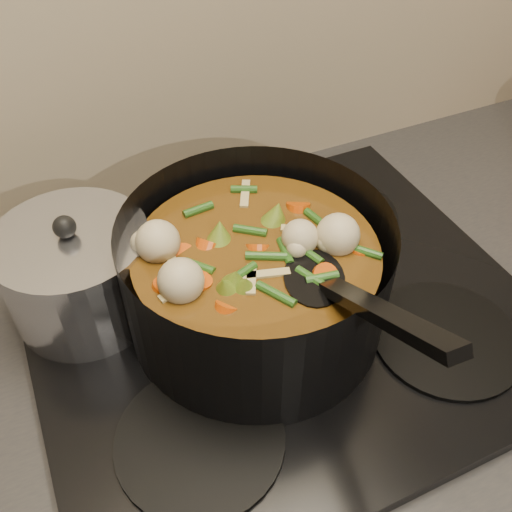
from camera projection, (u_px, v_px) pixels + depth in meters
name	position (u px, v px, depth m)	size (l,w,h in m)	color
counter	(273.00, 474.00, 1.06)	(2.64, 0.64, 0.91)	brown
stovetop	(281.00, 311.00, 0.74)	(0.62, 0.54, 0.03)	black
stockpot	(256.00, 279.00, 0.67)	(0.37, 0.45, 0.23)	black
saucepan	(79.00, 273.00, 0.69)	(0.18, 0.18, 0.15)	silver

